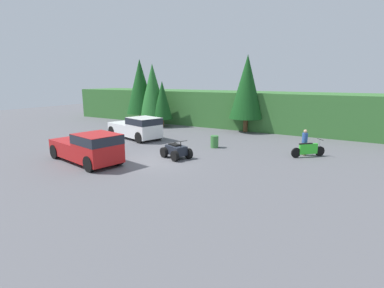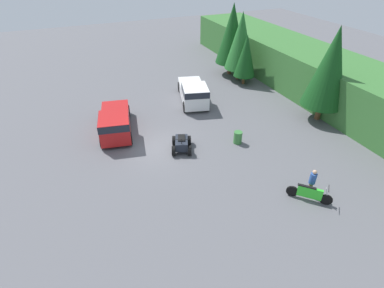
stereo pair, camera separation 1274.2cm
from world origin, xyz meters
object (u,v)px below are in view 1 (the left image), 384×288
(pickup_truck_red, at_px, (89,147))
(pickup_truck_second, at_px, (138,127))
(quad_atv, at_px, (176,151))
(steel_barrel, at_px, (214,142))
(rider_person, at_px, (305,141))
(dirt_bike, at_px, (308,150))

(pickup_truck_red, relative_size, pickup_truck_second, 0.99)
(quad_atv, distance_m, steel_barrel, 3.97)
(pickup_truck_second, height_order, steel_barrel, pickup_truck_second)
(quad_atv, xyz_separation_m, rider_person, (6.83, 4.91, 0.47))
(quad_atv, height_order, rider_person, rider_person)
(pickup_truck_red, height_order, quad_atv, pickup_truck_red)
(pickup_truck_red, xyz_separation_m, pickup_truck_second, (-2.53, 7.20, 0.00))
(dirt_bike, bearing_deg, steel_barrel, 141.34)
(pickup_truck_red, bearing_deg, steel_barrel, 70.15)
(quad_atv, xyz_separation_m, steel_barrel, (0.76, 3.89, -0.02))
(rider_person, distance_m, steel_barrel, 6.18)
(pickup_truck_second, height_order, rider_person, pickup_truck_second)
(pickup_truck_second, xyz_separation_m, steel_barrel, (7.03, 0.34, -0.56))
(dirt_bike, relative_size, rider_person, 1.03)
(dirt_bike, xyz_separation_m, quad_atv, (-7.15, -4.59, -0.01))
(pickup_truck_red, xyz_separation_m, steel_barrel, (4.50, 7.54, -0.56))
(dirt_bike, bearing_deg, rider_person, 90.31)
(pickup_truck_red, xyz_separation_m, rider_person, (10.58, 8.56, -0.06))
(quad_atv, bearing_deg, dirt_bike, 54.12)
(pickup_truck_red, bearing_deg, rider_person, 49.97)
(pickup_truck_red, bearing_deg, quad_atv, 55.24)
(dirt_bike, bearing_deg, pickup_truck_red, 172.18)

